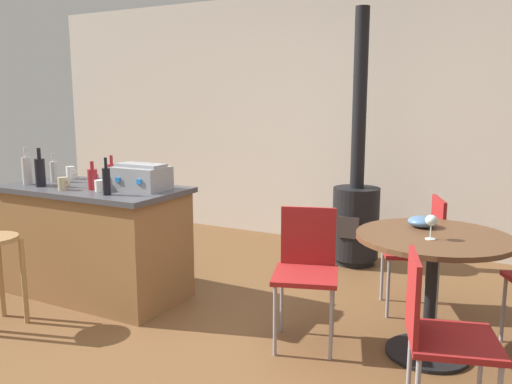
% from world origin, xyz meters
% --- Properties ---
extents(ground_plane, '(8.80, 8.80, 0.00)m').
position_xyz_m(ground_plane, '(0.00, 0.00, 0.00)').
color(ground_plane, brown).
extents(back_wall, '(8.00, 0.10, 2.70)m').
position_xyz_m(back_wall, '(0.00, 2.97, 1.35)').
color(back_wall, beige).
rests_on(back_wall, ground_plane).
extents(kitchen_island, '(1.47, 0.75, 0.88)m').
position_xyz_m(kitchen_island, '(-1.25, 0.49, 0.44)').
color(kitchen_island, olive).
rests_on(kitchen_island, ground_plane).
extents(dining_table, '(0.92, 0.92, 0.76)m').
position_xyz_m(dining_table, '(1.30, 0.68, 0.58)').
color(dining_table, black).
rests_on(dining_table, ground_plane).
extents(folding_chair_far, '(0.52, 0.52, 0.86)m').
position_xyz_m(folding_chair_far, '(1.10, 1.37, 0.50)').
color(folding_chair_far, maroon).
rests_on(folding_chair_far, ground_plane).
extents(folding_chair_left, '(0.50, 0.50, 0.87)m').
position_xyz_m(folding_chair_left, '(0.56, 0.51, 0.51)').
color(folding_chair_left, maroon).
rests_on(folding_chair_left, ground_plane).
extents(folding_chair_right, '(0.50, 0.50, 0.85)m').
position_xyz_m(folding_chair_right, '(1.46, -0.07, 0.50)').
color(folding_chair_right, maroon).
rests_on(folding_chair_right, ground_plane).
extents(wood_stove, '(0.44, 0.45, 2.38)m').
position_xyz_m(wood_stove, '(0.34, 2.26, 0.57)').
color(wood_stove, black).
rests_on(wood_stove, ground_plane).
extents(toolbox, '(0.40, 0.29, 0.20)m').
position_xyz_m(toolbox, '(-0.82, 0.57, 0.98)').
color(toolbox, gray).
rests_on(toolbox, kitchen_island).
extents(bottle_0, '(0.07, 0.07, 0.22)m').
position_xyz_m(bottle_0, '(-1.15, 0.40, 0.97)').
color(bottle_0, maroon).
rests_on(bottle_0, kitchen_island).
extents(bottle_1, '(0.06, 0.06, 0.25)m').
position_xyz_m(bottle_1, '(-1.10, 0.55, 0.98)').
color(bottle_1, maroon).
rests_on(bottle_1, kitchen_island).
extents(bottle_2, '(0.08, 0.08, 0.30)m').
position_xyz_m(bottle_2, '(-1.80, 0.34, 1.00)').
color(bottle_2, '#B7B2AD').
rests_on(bottle_2, kitchen_island).
extents(bottle_3, '(0.06, 0.06, 0.27)m').
position_xyz_m(bottle_3, '(-0.89, 0.27, 0.99)').
color(bottle_3, black).
rests_on(bottle_3, kitchen_island).
extents(bottle_4, '(0.08, 0.08, 0.30)m').
position_xyz_m(bottle_4, '(-1.62, 0.31, 1.00)').
color(bottle_4, black).
rests_on(bottle_4, kitchen_island).
extents(bottle_5, '(0.06, 0.06, 0.23)m').
position_xyz_m(bottle_5, '(-1.72, 0.53, 0.97)').
color(bottle_5, '#B7B2AD').
rests_on(bottle_5, kitchen_island).
extents(cup_0, '(0.11, 0.07, 0.10)m').
position_xyz_m(cup_0, '(-1.33, 0.27, 0.93)').
color(cup_0, tan).
rests_on(cup_0, kitchen_island).
extents(cup_1, '(0.11, 0.07, 0.09)m').
position_xyz_m(cup_1, '(-1.03, 0.35, 0.93)').
color(cup_1, white).
rests_on(cup_1, kitchen_island).
extents(cup_2, '(0.11, 0.08, 0.09)m').
position_xyz_m(cup_2, '(-1.27, 0.53, 0.93)').
color(cup_2, '#4C7099').
rests_on(cup_2, kitchen_island).
extents(cup_3, '(0.11, 0.07, 0.11)m').
position_xyz_m(cup_3, '(-1.73, 0.72, 0.94)').
color(cup_3, white).
rests_on(cup_3, kitchen_island).
extents(cup_4, '(0.11, 0.07, 0.09)m').
position_xyz_m(cup_4, '(-1.21, 0.68, 0.93)').
color(cup_4, '#DB6651').
rests_on(cup_4, kitchen_island).
extents(wine_glass, '(0.07, 0.07, 0.14)m').
position_xyz_m(wine_glass, '(1.30, 0.57, 0.87)').
color(wine_glass, silver).
rests_on(wine_glass, dining_table).
extents(serving_bowl, '(0.18, 0.18, 0.07)m').
position_xyz_m(serving_bowl, '(1.20, 0.85, 0.80)').
color(serving_bowl, '#4C7099').
rests_on(serving_bowl, dining_table).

